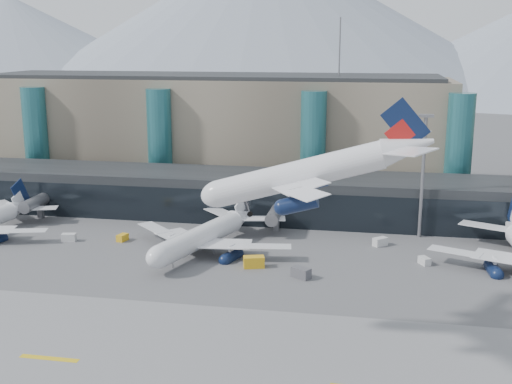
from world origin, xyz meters
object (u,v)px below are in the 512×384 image
(veh_c, at_px, (301,273))
(lightmast_mid, at_px, (423,169))
(hero_jet, at_px, (321,164))
(veh_d, at_px, (380,242))
(veh_a, at_px, (69,237))
(veh_h, at_px, (254,262))
(veh_g, at_px, (424,261))
(jet_parked_mid, at_px, (210,227))
(veh_b, at_px, (122,238))

(veh_c, bearing_deg, lightmast_mid, 84.03)
(hero_jet, distance_m, veh_d, 52.94)
(veh_a, distance_m, veh_h, 40.95)
(hero_jet, bearing_deg, veh_a, 146.09)
(veh_d, distance_m, veh_g, 12.59)
(hero_jet, bearing_deg, veh_g, 67.01)
(lightmast_mid, relative_size, jet_parked_mid, 0.69)
(lightmast_mid, relative_size, veh_h, 6.91)
(veh_a, height_order, veh_b, veh_a)
(veh_a, bearing_deg, veh_g, -11.90)
(lightmast_mid, height_order, veh_b, lightmast_mid)
(jet_parked_mid, relative_size, veh_g, 15.64)
(hero_jet, xyz_separation_m, veh_c, (-5.10, 25.72, -24.00))
(lightmast_mid, height_order, veh_h, lightmast_mid)
(jet_parked_mid, xyz_separation_m, veh_d, (32.87, 8.02, -3.68))
(veh_h, bearing_deg, lightmast_mid, 22.28)
(veh_a, bearing_deg, veh_b, 0.52)
(lightmast_mid, distance_m, hero_jet, 57.34)
(veh_a, relative_size, veh_b, 1.15)
(veh_a, bearing_deg, veh_c, -24.78)
(veh_b, distance_m, veh_h, 31.22)
(veh_c, relative_size, veh_d, 1.14)
(hero_jet, xyz_separation_m, veh_h, (-14.08, 29.40, -23.89))
(hero_jet, height_order, veh_a, hero_jet)
(veh_h, bearing_deg, veh_d, 20.55)
(jet_parked_mid, xyz_separation_m, veh_h, (10.42, -8.96, -3.48))
(veh_b, relative_size, veh_d, 0.84)
(lightmast_mid, xyz_separation_m, veh_g, (-0.07, -17.32, -13.73))
(veh_a, bearing_deg, jet_parked_mid, -9.87)
(jet_parked_mid, distance_m, veh_g, 41.03)
(lightmast_mid, bearing_deg, jet_parked_mid, -159.15)
(lightmast_mid, bearing_deg, veh_b, -166.88)
(lightmast_mid, xyz_separation_m, veh_c, (-21.49, -28.22, -13.50))
(hero_jet, bearing_deg, jet_parked_mid, 123.59)
(lightmast_mid, bearing_deg, veh_g, -90.24)
(veh_b, bearing_deg, jet_parked_mid, -81.12)
(veh_a, relative_size, veh_d, 0.97)
(lightmast_mid, distance_m, veh_b, 62.96)
(jet_parked_mid, relative_size, veh_c, 11.24)
(veh_b, distance_m, veh_d, 52.22)
(veh_a, xyz_separation_m, veh_g, (70.47, -1.21, -0.10))
(veh_b, bearing_deg, veh_g, -79.45)
(veh_a, height_order, veh_d, veh_d)
(veh_b, distance_m, veh_c, 40.92)
(veh_h, bearing_deg, jet_parked_mid, 122.74)
(veh_a, height_order, veh_g, veh_a)
(hero_jet, distance_m, veh_g, 46.84)
(veh_c, relative_size, veh_h, 0.89)
(veh_h, bearing_deg, veh_b, 143.62)
(veh_b, height_order, veh_c, veh_c)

